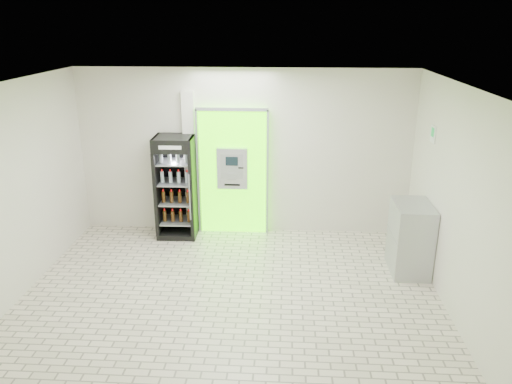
{
  "coord_description": "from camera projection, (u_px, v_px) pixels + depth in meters",
  "views": [
    {
      "loc": [
        0.76,
        -6.21,
        3.77
      ],
      "look_at": [
        0.3,
        1.2,
        1.2
      ],
      "focal_mm": 35.0,
      "sensor_mm": 36.0,
      "label": 1
    }
  ],
  "objects": [
    {
      "name": "beverage_cooler",
      "position": [
        177.0,
        189.0,
        8.98
      ],
      "size": [
        0.71,
        0.67,
        1.85
      ],
      "rotation": [
        0.0,
        0.0,
        0.02
      ],
      "color": "black",
      "rests_on": "ground"
    },
    {
      "name": "pillar",
      "position": [
        190.0,
        163.0,
        9.08
      ],
      "size": [
        0.22,
        0.11,
        2.6
      ],
      "color": "silver",
      "rests_on": "ground"
    },
    {
      "name": "room_shell",
      "position": [
        228.0,
        175.0,
        6.53
      ],
      "size": [
        6.0,
        6.0,
        6.0
      ],
      "color": "silver",
      "rests_on": "ground"
    },
    {
      "name": "atm_assembly",
      "position": [
        233.0,
        171.0,
        9.04
      ],
      "size": [
        1.3,
        0.24,
        2.33
      ],
      "color": "#43EC00",
      "rests_on": "ground"
    },
    {
      "name": "steel_cabinet",
      "position": [
        410.0,
        238.0,
        7.74
      ],
      "size": [
        0.57,
        0.84,
        1.12
      ],
      "rotation": [
        0.0,
        0.0,
        -0.0
      ],
      "color": "#A3A5AB",
      "rests_on": "ground"
    },
    {
      "name": "ground",
      "position": [
        230.0,
        298.0,
        7.13
      ],
      "size": [
        6.0,
        6.0,
        0.0
      ],
      "primitive_type": "plane",
      "color": "beige",
      "rests_on": "ground"
    },
    {
      "name": "exit_sign",
      "position": [
        433.0,
        134.0,
        7.58
      ],
      "size": [
        0.02,
        0.22,
        0.26
      ],
      "color": "white",
      "rests_on": "room_shell"
    }
  ]
}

